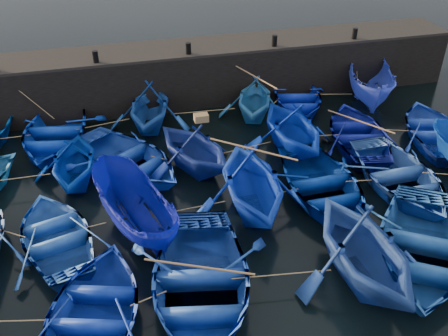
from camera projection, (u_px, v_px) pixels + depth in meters
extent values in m
plane|color=black|center=(249.00, 241.00, 15.80)|extent=(120.00, 120.00, 0.00)
cube|color=black|center=(186.00, 75.00, 23.55)|extent=(26.00, 2.50, 2.50)
cube|color=black|center=(185.00, 48.00, 22.82)|extent=(26.00, 2.50, 0.12)
cylinder|color=black|center=(95.00, 57.00, 21.11)|extent=(0.24, 0.24, 0.50)
cylinder|color=black|center=(188.00, 48.00, 21.92)|extent=(0.24, 0.24, 0.50)
cylinder|color=black|center=(274.00, 41.00, 22.74)|extent=(0.24, 0.24, 0.50)
cylinder|color=black|center=(355.00, 34.00, 23.55)|extent=(0.24, 0.24, 0.50)
imported|color=#0831BC|center=(54.00, 132.00, 20.43)|extent=(4.74, 5.92, 1.10)
imported|color=#154593|center=(149.00, 106.00, 21.29)|extent=(4.36, 4.75, 2.11)
imported|color=blue|center=(255.00, 98.00, 22.15)|extent=(4.29, 4.58, 1.94)
imported|color=#0A1FA8|center=(297.00, 98.00, 23.25)|extent=(4.28, 5.27, 0.96)
imported|color=blue|center=(371.00, 83.00, 23.36)|extent=(3.69, 5.51, 2.00)
imported|color=#002FA4|center=(74.00, 161.00, 17.88)|extent=(3.60, 4.05, 1.96)
imported|color=#1740BD|center=(127.00, 159.00, 18.75)|extent=(6.06, 6.42, 1.08)
imported|color=navy|center=(194.00, 147.00, 18.56)|extent=(4.85, 5.08, 2.08)
imported|color=#072DC4|center=(293.00, 126.00, 19.66)|extent=(4.11, 4.64, 2.26)
imported|color=navy|center=(358.00, 133.00, 20.48)|extent=(4.42, 5.48, 1.01)
imported|color=#18399F|center=(434.00, 130.00, 20.73)|extent=(4.54, 5.50, 0.99)
imported|color=blue|center=(56.00, 235.00, 15.36)|extent=(4.15, 5.04, 0.91)
imported|color=#081187|center=(134.00, 210.00, 15.68)|extent=(3.17, 4.95, 1.79)
imported|color=#0E37D4|center=(252.00, 181.00, 16.42)|extent=(4.18, 4.79, 2.43)
imported|color=navy|center=(322.00, 185.00, 17.37)|extent=(3.80, 5.26, 1.08)
imported|color=#2954AD|center=(400.00, 177.00, 17.84)|extent=(3.78, 5.21, 1.06)
imported|color=#0C2A9B|center=(95.00, 314.00, 12.77)|extent=(4.79, 5.74, 1.02)
imported|color=#153D94|center=(199.00, 284.00, 13.51)|extent=(5.19, 6.49, 1.20)
imported|color=navy|center=(364.00, 247.00, 13.80)|extent=(4.28, 4.88, 2.44)
imported|color=#1A5094|center=(422.00, 246.00, 14.76)|extent=(6.44, 6.94, 1.17)
cube|color=olive|center=(201.00, 118.00, 17.97)|extent=(0.51, 0.35, 0.27)
cylinder|color=tan|center=(8.00, 138.00, 20.06)|extent=(1.70, 0.05, 0.04)
cylinder|color=tan|center=(103.00, 124.00, 21.00)|extent=(2.23, 0.44, 0.04)
cylinder|color=tan|center=(203.00, 111.00, 21.98)|extent=(2.85, 0.21, 0.04)
cylinder|color=tan|center=(276.00, 101.00, 22.80)|extent=(0.46, 0.49, 0.04)
cylinder|color=tan|center=(333.00, 94.00, 23.41)|extent=(1.69, 0.43, 0.04)
cylinder|color=tan|center=(21.00, 178.00, 17.74)|extent=(2.05, 0.05, 0.04)
cylinder|color=tan|center=(102.00, 165.00, 18.43)|extent=(0.10, 0.30, 0.04)
cylinder|color=tan|center=(161.00, 158.00, 18.79)|extent=(0.71, 0.54, 0.04)
cylinder|color=tan|center=(245.00, 148.00, 19.41)|extent=(2.26, 0.43, 0.04)
cylinder|color=tan|center=(326.00, 135.00, 20.22)|extent=(1.07, 0.17, 0.04)
cylinder|color=tan|center=(397.00, 130.00, 20.58)|extent=(1.41, 0.55, 0.04)
cylinder|color=tan|center=(11.00, 233.00, 15.28)|extent=(0.87, 0.63, 0.04)
cylinder|color=tan|center=(96.00, 225.00, 15.59)|extent=(0.62, 0.12, 0.04)
cylinder|color=tan|center=(194.00, 207.00, 16.33)|extent=(2.11, 0.18, 0.04)
cylinder|color=tan|center=(287.00, 191.00, 17.08)|extent=(0.82, 0.09, 0.04)
cylinder|color=tan|center=(362.00, 181.00, 17.59)|extent=(1.13, 0.21, 0.04)
cylinder|color=tan|center=(440.00, 174.00, 17.95)|extent=(1.12, 0.47, 0.04)
cylinder|color=tan|center=(12.00, 321.00, 12.54)|extent=(2.26, 0.53, 0.04)
cylinder|color=tan|center=(149.00, 298.00, 13.14)|extent=(1.01, 0.30, 0.04)
cylinder|color=tan|center=(282.00, 274.00, 13.86)|extent=(2.80, 0.40, 0.04)
cylinder|color=tan|center=(392.00, 255.00, 14.48)|extent=(0.33, 0.24, 0.04)
cylinder|color=tan|center=(26.00, 96.00, 20.87)|extent=(1.95, 0.67, 2.10)
cylinder|color=tan|center=(122.00, 84.00, 21.85)|extent=(1.97, 0.26, 2.09)
cylinder|color=tan|center=(261.00, 71.00, 23.07)|extent=(1.44, 0.44, 2.09)
cylinder|color=tan|center=(282.00, 67.00, 23.49)|extent=(0.87, 0.11, 2.08)
cylinder|color=tan|center=(356.00, 61.00, 24.09)|extent=(0.36, 0.37, 2.08)
cylinder|color=#99724C|center=(255.00, 77.00, 21.59)|extent=(1.08, 2.84, 0.06)
cylinder|color=#99724C|center=(360.00, 121.00, 20.18)|extent=(1.77, 2.49, 0.06)
cylinder|color=#99724C|center=(253.00, 149.00, 15.72)|extent=(2.34, 1.97, 0.06)
cylinder|color=#99724C|center=(199.00, 267.00, 13.15)|extent=(2.74, 1.32, 0.06)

